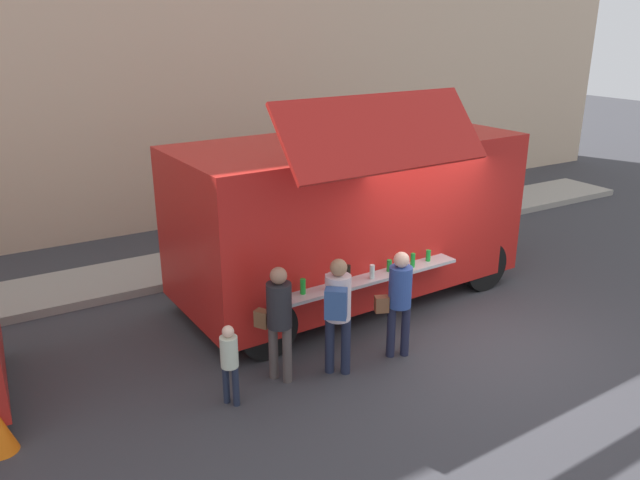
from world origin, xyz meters
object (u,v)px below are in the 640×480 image
trash_bin (423,207)px  child_near_queue (229,358)px  customer_mid_with_backpack (338,306)px  customer_rear_waiting (278,314)px  customer_front_ordering (399,296)px  food_truck_main (350,213)px

trash_bin → child_near_queue: child_near_queue is taller
customer_mid_with_backpack → customer_rear_waiting: customer_mid_with_backpack is taller
customer_rear_waiting → trash_bin: bearing=3.3°
trash_bin → child_near_queue: (-6.65, -4.31, 0.15)m
customer_rear_waiting → child_near_queue: size_ratio=1.49×
trash_bin → customer_rear_waiting: 7.18m
customer_mid_with_backpack → customer_rear_waiting: size_ratio=1.03×
customer_rear_waiting → child_near_queue: (-0.79, -0.20, -0.31)m
customer_rear_waiting → customer_front_ordering: bearing=-41.6°
customer_front_ordering → customer_rear_waiting: (-1.74, 0.30, 0.02)m
food_truck_main → customer_front_ordering: bearing=-106.8°
food_truck_main → trash_bin: 4.39m
customer_mid_with_backpack → trash_bin: bearing=-10.2°
trash_bin → customer_mid_with_backpack: size_ratio=0.60×
customer_front_ordering → child_near_queue: 2.54m
customer_front_ordering → customer_mid_with_backpack: size_ratio=0.95×
food_truck_main → customer_mid_with_backpack: size_ratio=3.52×
trash_bin → customer_rear_waiting: size_ratio=0.62×
customer_mid_with_backpack → food_truck_main: bearing=2.5°
customer_front_ordering → child_near_queue: size_ratio=1.46×
customer_mid_with_backpack → child_near_queue: (-1.52, 0.09, -0.37)m
customer_front_ordering → child_near_queue: (-2.53, 0.10, -0.29)m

